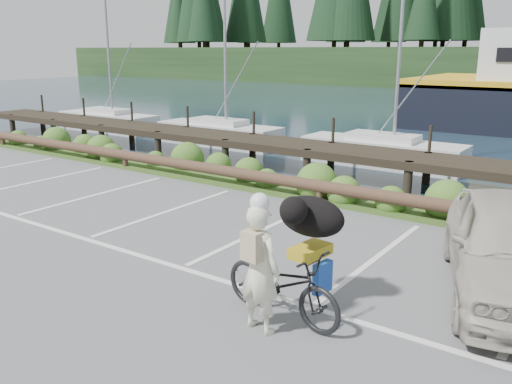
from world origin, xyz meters
TOP-DOWN VIEW (x-y plane):
  - ground at (0.00, 0.00)m, footprint 72.00×72.00m
  - vegetation_strip at (0.00, 5.30)m, footprint 34.00×1.60m
  - log_rail at (0.00, 4.60)m, footprint 32.00×0.30m
  - bicycle at (2.39, -0.90)m, footprint 2.09×0.96m
  - cyclist at (2.33, -1.36)m, footprint 0.70×0.51m
  - dog at (2.48, -0.26)m, footprint 0.64×1.10m

SIDE VIEW (x-z plane):
  - ground at x=0.00m, z-range 0.00..0.00m
  - log_rail at x=0.00m, z-range -0.30..0.30m
  - vegetation_strip at x=0.00m, z-range 0.00..0.10m
  - bicycle at x=2.39m, z-range 0.00..1.06m
  - cyclist at x=2.33m, z-range 0.00..1.78m
  - dog at x=2.48m, z-range 1.06..1.66m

